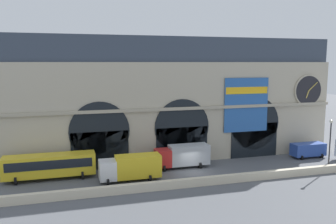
# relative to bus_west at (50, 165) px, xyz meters

# --- Properties ---
(ground_plane) EXTENTS (200.00, 200.00, 0.00)m
(ground_plane) POSITION_rel_bus_west_xyz_m (18.02, -2.56, -1.78)
(ground_plane) COLOR #54565B
(quay_parapet_wall) EXTENTS (90.00, 0.70, 0.99)m
(quay_parapet_wall) POSITION_rel_bus_west_xyz_m (18.02, -7.38, -1.29)
(quay_parapet_wall) COLOR beige
(quay_parapet_wall) RESTS_ON ground
(station_building) EXTENTS (48.82, 5.86, 18.04)m
(station_building) POSITION_rel_bus_west_xyz_m (18.07, 5.17, 7.02)
(station_building) COLOR #B2A891
(station_building) RESTS_ON ground
(bus_west) EXTENTS (11.00, 3.25, 3.10)m
(bus_west) POSITION_rel_bus_west_xyz_m (0.00, 0.00, 0.00)
(bus_west) COLOR gold
(bus_west) RESTS_ON ground
(box_truck_midwest) EXTENTS (7.50, 2.91, 3.12)m
(box_truck_midwest) POSITION_rel_bus_west_xyz_m (9.57, -3.26, -0.08)
(box_truck_midwest) COLOR white
(box_truck_midwest) RESTS_ON ground
(box_truck_center) EXTENTS (7.50, 2.91, 3.12)m
(box_truck_center) POSITION_rel_bus_west_xyz_m (17.39, 0.14, -0.08)
(box_truck_center) COLOR red
(box_truck_center) RESTS_ON ground
(van_east) EXTENTS (5.20, 2.48, 2.20)m
(van_east) POSITION_rel_bus_west_xyz_m (37.40, -0.22, -0.54)
(van_east) COLOR #28479E
(van_east) RESTS_ON ground
(street_lamp_quayside) EXTENTS (0.44, 0.44, 6.90)m
(street_lamp_quayside) POSITION_rel_bus_west_xyz_m (35.78, -6.58, 2.63)
(street_lamp_quayside) COLOR black
(street_lamp_quayside) RESTS_ON ground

